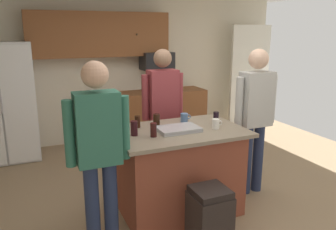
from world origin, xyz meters
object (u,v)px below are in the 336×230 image
person_guest_right (163,107)px  glass_stout_tall (137,122)px  mug_blue_stoneware (184,118)px  microwave_over_range (157,61)px  glass_dark_ale (153,130)px  refrigerator (3,102)px  person_host_foreground (255,111)px  trash_bin (209,219)px  glass_pilsner (216,117)px  serving_tray (178,129)px  person_guest_by_door (99,145)px  mug_ceramic_white (216,124)px  glass_short_whisky (134,128)px  tumbler_amber (156,120)px  kitchen_island (179,170)px

person_guest_right → glass_stout_tall: size_ratio=13.63×
person_guest_right → mug_blue_stoneware: person_guest_right is taller
microwave_over_range → mug_blue_stoneware: size_ratio=4.32×
microwave_over_range → glass_dark_ale: size_ratio=3.90×
refrigerator → mug_blue_stoneware: size_ratio=14.14×
microwave_over_range → person_host_foreground: 2.62m
person_host_foreground → mug_blue_stoneware: bearing=-17.1°
mug_blue_stoneware → trash_bin: bearing=-102.7°
glass_pilsner → serving_tray: size_ratio=0.29×
refrigerator → microwave_over_range: size_ratio=3.27×
person_guest_by_door → serving_tray: (0.92, 0.32, -0.04)m
person_guest_right → trash_bin: bearing=3.6°
serving_tray → refrigerator: bearing=125.0°
mug_ceramic_white → glass_stout_tall: 0.86m
glass_short_whisky → glass_stout_tall: 0.29m
microwave_over_range → person_host_foreground: (0.26, -2.57, -0.41)m
person_guest_right → trash_bin: size_ratio=2.90×
refrigerator → glass_short_whisky: bearing=-62.5°
refrigerator → tumbler_amber: 2.82m
tumbler_amber → trash_bin: bearing=-82.4°
microwave_over_range → glass_dark_ale: bearing=-112.1°
person_host_foreground → mug_blue_stoneware: (-0.85, 0.21, -0.04)m
person_guest_by_door → trash_bin: size_ratio=2.88×
person_guest_by_door → serving_tray: 0.97m
mug_ceramic_white → glass_dark_ale: bearing=-179.7°
tumbler_amber → glass_dark_ale: glass_dark_ale is taller
mug_blue_stoneware → glass_stout_tall: glass_stout_tall is taller
tumbler_amber → mug_ceramic_white: bearing=-33.1°
glass_pilsner → glass_stout_tall: (-0.90, 0.17, 0.00)m
person_guest_by_door → trash_bin: person_guest_by_door is taller
microwave_over_range → glass_stout_tall: microwave_over_range is taller
glass_stout_tall → serving_tray: size_ratio=0.30×
mug_ceramic_white → microwave_over_range: bearing=81.8°
person_host_foreground → mug_blue_stoneware: size_ratio=13.81×
person_host_foreground → person_guest_right: (-0.90, 0.75, -0.01)m
trash_bin → kitchen_island: bearing=87.4°
glass_dark_ale → serving_tray: (0.31, 0.09, -0.05)m
refrigerator → person_guest_by_door: refrigerator is taller
glass_stout_tall → refrigerator: bearing=122.4°
glass_short_whisky → mug_ceramic_white: 0.90m
kitchen_island → serving_tray: 0.50m
mug_ceramic_white → refrigerator: bearing=129.9°
person_guest_right → mug_blue_stoneware: bearing=15.5°
person_guest_right → person_host_foreground: bearing=60.5°
glass_pilsner → glass_dark_ale: (-0.86, -0.22, 0.01)m
person_guest_by_door → glass_stout_tall: 0.84m
person_guest_right → tumbler_amber: size_ratio=13.14×
glass_short_whisky → serving_tray: size_ratio=0.34×
kitchen_island → mug_ceramic_white: (0.39, -0.12, 0.53)m
mug_ceramic_white → mug_blue_stoneware: bearing=116.0°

